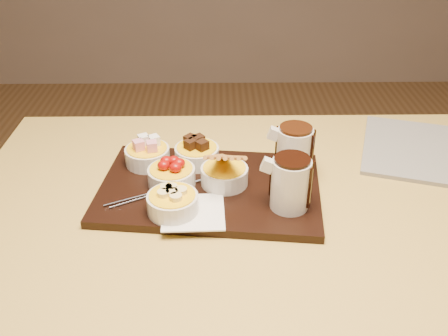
{
  "coord_description": "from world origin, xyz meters",
  "views": [
    {
      "loc": [
        -0.07,
        -0.85,
        1.35
      ],
      "look_at": [
        -0.05,
        0.03,
        0.81
      ],
      "focal_mm": 40.0,
      "sensor_mm": 36.0,
      "label": 1
    }
  ],
  "objects_px": {
    "pitcher_milk_chocolate": "(294,151)",
    "newspaper": "(443,153)",
    "serving_board": "(210,188)",
    "bowl_strawberries": "(172,177)",
    "dining_table": "(249,236)",
    "pitcher_dark_chocolate": "(290,184)"
  },
  "relations": [
    {
      "from": "pitcher_milk_chocolate",
      "to": "pitcher_dark_chocolate",
      "type": "bearing_deg",
      "value": -94.4
    },
    {
      "from": "serving_board",
      "to": "pitcher_dark_chocolate",
      "type": "distance_m",
      "value": 0.19
    },
    {
      "from": "pitcher_dark_chocolate",
      "to": "newspaper",
      "type": "xyz_separation_m",
      "value": [
        0.4,
        0.23,
        -0.07
      ]
    },
    {
      "from": "dining_table",
      "to": "pitcher_milk_chocolate",
      "type": "relative_size",
      "value": 11.5
    },
    {
      "from": "bowl_strawberries",
      "to": "pitcher_dark_chocolate",
      "type": "xyz_separation_m",
      "value": [
        0.24,
        -0.08,
        0.03
      ]
    },
    {
      "from": "dining_table",
      "to": "newspaper",
      "type": "height_order",
      "value": "newspaper"
    },
    {
      "from": "pitcher_dark_chocolate",
      "to": "pitcher_milk_chocolate",
      "type": "height_order",
      "value": "same"
    },
    {
      "from": "dining_table",
      "to": "serving_board",
      "type": "relative_size",
      "value": 2.61
    },
    {
      "from": "dining_table",
      "to": "bowl_strawberries",
      "type": "relative_size",
      "value": 12.0
    },
    {
      "from": "dining_table",
      "to": "newspaper",
      "type": "distance_m",
      "value": 0.52
    },
    {
      "from": "bowl_strawberries",
      "to": "pitcher_milk_chocolate",
      "type": "relative_size",
      "value": 0.96
    },
    {
      "from": "serving_board",
      "to": "bowl_strawberries",
      "type": "relative_size",
      "value": 4.6
    },
    {
      "from": "serving_board",
      "to": "bowl_strawberries",
      "type": "bearing_deg",
      "value": -176.42
    },
    {
      "from": "pitcher_dark_chocolate",
      "to": "serving_board",
      "type": "bearing_deg",
      "value": 160.02
    },
    {
      "from": "dining_table",
      "to": "pitcher_milk_chocolate",
      "type": "height_order",
      "value": "pitcher_milk_chocolate"
    },
    {
      "from": "dining_table",
      "to": "pitcher_dark_chocolate",
      "type": "height_order",
      "value": "pitcher_dark_chocolate"
    },
    {
      "from": "pitcher_milk_chocolate",
      "to": "newspaper",
      "type": "height_order",
      "value": "pitcher_milk_chocolate"
    },
    {
      "from": "pitcher_dark_chocolate",
      "to": "dining_table",
      "type": "bearing_deg",
      "value": 151.49
    },
    {
      "from": "bowl_strawberries",
      "to": "newspaper",
      "type": "relative_size",
      "value": 0.27
    },
    {
      "from": "serving_board",
      "to": "pitcher_milk_chocolate",
      "type": "bearing_deg",
      "value": 21.8
    },
    {
      "from": "pitcher_dark_chocolate",
      "to": "pitcher_milk_chocolate",
      "type": "distance_m",
      "value": 0.13
    },
    {
      "from": "pitcher_milk_chocolate",
      "to": "newspaper",
      "type": "bearing_deg",
      "value": 20.94
    }
  ]
}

